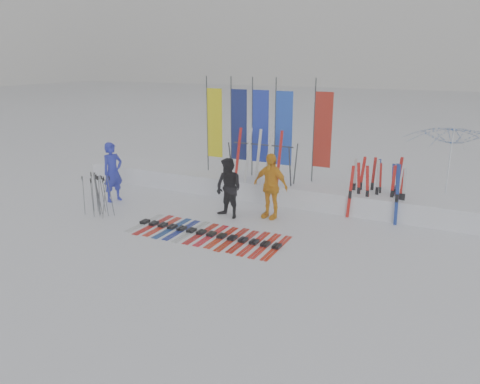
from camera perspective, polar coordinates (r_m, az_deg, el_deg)
The scene contains 11 objects.
ground at distance 11.33m, azimuth -4.53°, elevation -6.77°, with size 120.00×120.00×0.00m, color white.
snow_bank at distance 15.13m, azimuth 4.36°, elevation 0.39°, with size 14.00×1.60×0.60m, color white.
person_blue at distance 15.15m, azimuth -15.24°, elevation 2.36°, with size 0.68×0.45×1.87m, color #1E27B2.
person_black at distance 13.11m, azimuth -1.40°, elevation 0.44°, with size 0.83×0.64×1.70m, color black.
person_yellow at distance 13.10m, azimuth 3.72°, elevation 0.75°, with size 1.09×0.45×1.86m, color #F29F0F.
tent_canopy at distance 15.12m, azimuth 24.20°, elevation 2.77°, with size 2.77×2.82×2.54m, color white.
ski_row at distance 12.08m, azimuth -4.08°, elevation -5.08°, with size 4.07×1.69×0.07m.
pole_cluster at distance 13.99m, azimuth -16.89°, elevation -0.34°, with size 0.85×0.51×1.26m.
feather_flags at distance 15.14m, azimuth 2.70°, elevation 7.95°, with size 4.30×0.28×3.20m.
ski_rack at distance 14.63m, azimuth 2.79°, elevation 4.23°, with size 2.04×0.80×1.23m.
upright_skis at distance 13.89m, azimuth 16.67°, elevation 0.34°, with size 1.54×1.10×1.69m.
Camera 1 is at (5.41, -8.92, 4.41)m, focal length 35.00 mm.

